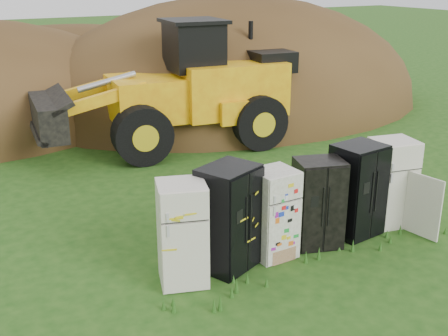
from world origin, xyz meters
The scene contains 10 objects.
ground centered at (0.00, 0.00, 0.00)m, with size 120.00×120.00×0.00m, color #1D4813.
fridge_leftmost centered at (-2.50, -0.03, 0.92)m, with size 0.82×0.78×1.85m, color silver, non-canonical shape.
fridge_black_side centered at (-1.55, 0.04, 0.98)m, with size 1.02×0.81×1.95m, color black, non-canonical shape.
fridge_sticker centered at (-0.60, 0.00, 0.87)m, with size 0.78×0.72×1.74m, color white, non-canonical shape.
fridge_dark_mid centered at (0.43, -0.04, 0.89)m, with size 0.91×0.74×1.77m, color black, non-canonical shape.
fridge_black_right centered at (1.44, -0.02, 0.96)m, with size 0.96×0.80×1.92m, color black, non-canonical shape.
fridge_open_door centered at (2.40, -0.01, 0.94)m, with size 0.85×0.79×1.88m, color silver, non-canonical shape.
wheel_loader centered at (0.44, 7.43, 1.92)m, with size 7.93×3.21×3.84m, color yellow, non-canonical shape.
dirt_mound_right centered at (5.23, 11.54, 0.00)m, with size 16.34×11.99×8.65m, color #422C15.
dirt_mound_back centered at (0.06, 18.09, 0.00)m, with size 18.29×12.19×5.75m, color #422C15.
Camera 1 is at (-6.13, -7.99, 5.20)m, focal length 45.00 mm.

